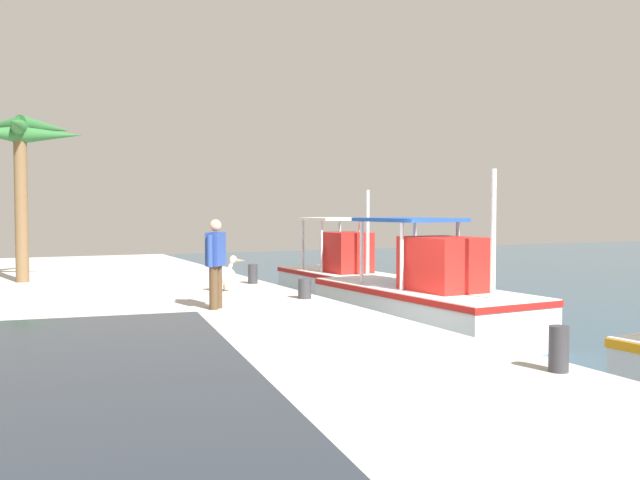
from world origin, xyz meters
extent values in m
cube|color=#BCB7AD|center=(0.00, -5.00, 0.40)|extent=(36.00, 10.00, 0.80)
cube|color=white|center=(-8.06, 3.15, 0.39)|extent=(4.71, 2.06, 0.78)
cube|color=red|center=(-8.06, 3.15, 0.70)|extent=(4.75, 2.10, 0.12)
cube|color=red|center=(-7.48, 3.18, 1.38)|extent=(1.34, 1.17, 1.19)
cylinder|color=silver|center=(-9.07, 2.46, 1.55)|extent=(0.08, 0.08, 1.54)
cylinder|color=silver|center=(-9.12, 3.77, 1.55)|extent=(0.08, 0.08, 1.54)
cylinder|color=silver|center=(-7.82, 2.51, 1.55)|extent=(0.08, 0.08, 1.54)
cylinder|color=silver|center=(-7.87, 3.82, 1.55)|extent=(0.08, 0.08, 1.54)
cube|color=silver|center=(-8.47, 3.14, 2.36)|extent=(1.93, 1.45, 0.08)
cylinder|color=silver|center=(-6.32, 3.22, 1.99)|extent=(0.10, 0.10, 2.41)
cube|color=white|center=(-1.77, 2.04, 0.49)|extent=(5.82, 2.45, 0.98)
cube|color=red|center=(-1.77, 2.04, 0.90)|extent=(5.86, 2.49, 0.12)
cube|color=red|center=(-1.06, 2.08, 1.53)|extent=(1.67, 1.36, 1.10)
cylinder|color=silver|center=(-3.01, 1.23, 1.68)|extent=(0.08, 0.08, 1.40)
cylinder|color=silver|center=(-3.10, 2.69, 1.68)|extent=(0.08, 0.08, 1.40)
cylinder|color=silver|center=(-1.47, 1.32, 1.68)|extent=(0.08, 0.08, 1.40)
cylinder|color=silver|center=(-1.56, 2.79, 1.68)|extent=(0.08, 0.08, 1.40)
cube|color=#1E4CB2|center=(-2.29, 2.01, 2.42)|extent=(2.40, 1.68, 0.08)
cylinder|color=silver|center=(0.36, 2.17, 2.19)|extent=(0.10, 0.10, 2.42)
cylinder|color=tan|center=(-4.31, -1.67, 0.91)|extent=(0.04, 0.04, 0.22)
cylinder|color=tan|center=(-4.37, -1.57, 0.91)|extent=(0.04, 0.04, 0.22)
ellipsoid|color=white|center=(-4.30, -1.59, 1.16)|extent=(0.71, 0.61, 0.40)
ellipsoid|color=silver|center=(-4.34, -1.62, 1.22)|extent=(0.66, 0.60, 0.28)
cylinder|color=white|center=(-4.13, -1.49, 1.38)|extent=(0.21, 0.18, 0.27)
sphere|color=white|center=(-4.06, -1.45, 1.54)|extent=(0.22, 0.22, 0.16)
cone|color=#F2B272|center=(-3.89, -1.34, 1.52)|extent=(0.29, 0.22, 0.07)
cylinder|color=#4C3823|center=(-1.67, -2.61, 1.20)|extent=(0.16, 0.16, 0.80)
cylinder|color=#4C3823|center=(-1.82, -2.48, 1.20)|extent=(0.16, 0.16, 0.80)
cube|color=navy|center=(-1.75, -2.54, 1.91)|extent=(0.47, 0.45, 0.62)
cylinder|color=navy|center=(-1.55, -2.71, 1.89)|extent=(0.10, 0.10, 0.59)
cylinder|color=navy|center=(-1.94, -2.38, 1.89)|extent=(0.10, 0.10, 0.59)
sphere|color=tan|center=(-1.75, -2.54, 2.35)|extent=(0.22, 0.22, 0.22)
cylinder|color=#333338|center=(-5.58, -0.45, 1.04)|extent=(0.24, 0.24, 0.48)
cylinder|color=#333338|center=(-2.40, -0.45, 1.00)|extent=(0.27, 0.27, 0.41)
cylinder|color=#333338|center=(4.71, -0.45, 1.06)|extent=(0.22, 0.22, 0.52)
cylinder|color=brown|center=(-8.42, -5.62, 2.71)|extent=(0.32, 0.32, 3.82)
cone|color=#2D6B33|center=(-7.69, -5.74, 4.69)|extent=(1.54, 0.67, 0.44)
cone|color=#2D6B33|center=(-8.11, -4.90, 4.52)|extent=(1.03, 1.61, 0.44)
cone|color=#2D6B33|center=(-9.04, -4.97, 4.81)|extent=(1.55, 1.60, 0.44)
camera|label=1|loc=(10.56, -6.20, 2.64)|focal=38.65mm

